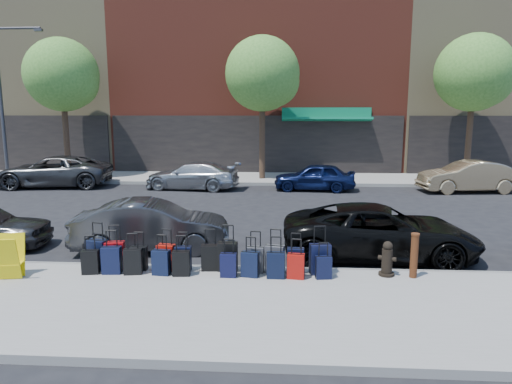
# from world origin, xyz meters

# --- Properties ---
(ground) EXTENTS (120.00, 120.00, 0.00)m
(ground) POSITION_xyz_m (0.00, 0.00, 0.00)
(ground) COLOR black
(ground) RESTS_ON ground
(sidewalk_near) EXTENTS (60.00, 4.00, 0.15)m
(sidewalk_near) POSITION_xyz_m (0.00, -6.50, 0.07)
(sidewalk_near) COLOR gray
(sidewalk_near) RESTS_ON ground
(sidewalk_far) EXTENTS (60.00, 4.00, 0.15)m
(sidewalk_far) POSITION_xyz_m (0.00, 10.00, 0.07)
(sidewalk_far) COLOR gray
(sidewalk_far) RESTS_ON ground
(curb_near) EXTENTS (60.00, 0.08, 0.15)m
(curb_near) POSITION_xyz_m (0.00, -4.48, 0.07)
(curb_near) COLOR gray
(curb_near) RESTS_ON ground
(curb_far) EXTENTS (60.00, 0.08, 0.15)m
(curb_far) POSITION_xyz_m (0.00, 7.98, 0.07)
(curb_far) COLOR gray
(curb_far) RESTS_ON ground
(building_left) EXTENTS (15.00, 12.12, 16.00)m
(building_left) POSITION_xyz_m (-16.00, 17.98, 7.98)
(building_left) COLOR #907E58
(building_left) RESTS_ON ground
(building_center) EXTENTS (17.00, 12.85, 20.00)m
(building_center) POSITION_xyz_m (0.00, 17.99, 9.98)
(building_center) COLOR maroon
(building_center) RESTS_ON ground
(building_right) EXTENTS (15.00, 12.12, 18.00)m
(building_right) POSITION_xyz_m (16.00, 17.99, 8.98)
(building_right) COLOR #907E58
(building_right) RESTS_ON ground
(tree_left) EXTENTS (3.80, 3.80, 7.27)m
(tree_left) POSITION_xyz_m (-9.86, 9.50, 5.41)
(tree_left) COLOR black
(tree_left) RESTS_ON sidewalk_far
(tree_center) EXTENTS (3.80, 3.80, 7.27)m
(tree_center) POSITION_xyz_m (0.64, 9.50, 5.41)
(tree_center) COLOR black
(tree_center) RESTS_ON sidewalk_far
(tree_right) EXTENTS (3.80, 3.80, 7.27)m
(tree_right) POSITION_xyz_m (11.14, 9.50, 5.41)
(tree_right) COLOR black
(tree_right) RESTS_ON sidewalk_far
(streetlight) EXTENTS (2.59, 0.18, 8.00)m
(streetlight) POSITION_xyz_m (-12.80, 8.80, 4.66)
(streetlight) COLOR #333338
(streetlight) RESTS_ON sidewalk_far
(suitcase_front_0) EXTENTS (0.48, 0.32, 1.05)m
(suitcase_front_0) POSITION_xyz_m (-2.48, -4.82, 0.48)
(suitcase_front_0) COLOR black
(suitcase_front_0) RESTS_ON sidewalk_near
(suitcase_front_1) EXTENTS (0.44, 0.29, 1.00)m
(suitcase_front_1) POSITION_xyz_m (-2.08, -4.81, 0.46)
(suitcase_front_1) COLOR #9B0A0E
(suitcase_front_1) RESTS_ON sidewalk_near
(suitcase_front_2) EXTENTS (0.35, 0.20, 0.85)m
(suitcase_front_2) POSITION_xyz_m (-1.53, -4.83, 0.42)
(suitcase_front_2) COLOR black
(suitcase_front_2) RESTS_ON sidewalk_near
(suitcase_front_3) EXTENTS (0.41, 0.27, 0.92)m
(suitcase_front_3) POSITION_xyz_m (-0.93, -4.79, 0.44)
(suitcase_front_3) COLOR #AA140B
(suitcase_front_3) RESTS_ON sidewalk_near
(suitcase_front_4) EXTENTS (0.37, 0.22, 0.87)m
(suitcase_front_4) POSITION_xyz_m (-0.54, -4.82, 0.42)
(suitcase_front_4) COLOR black
(suitcase_front_4) RESTS_ON sidewalk_near
(suitcase_front_5) EXTENTS (0.40, 0.24, 0.93)m
(suitcase_front_5) POSITION_xyz_m (0.05, -4.77, 0.44)
(suitcase_front_5) COLOR black
(suitcase_front_5) RESTS_ON sidewalk_near
(suitcase_front_6) EXTENTS (0.43, 0.25, 1.03)m
(suitcase_front_6) POSITION_xyz_m (0.44, -4.77, 0.47)
(suitcase_front_6) COLOR black
(suitcase_front_6) RESTS_ON sidewalk_near
(suitcase_front_7) EXTENTS (0.39, 0.23, 0.91)m
(suitcase_front_7) POSITION_xyz_m (1.05, -4.82, 0.44)
(suitcase_front_7) COLOR #37373C
(suitcase_front_7) RESTS_ON sidewalk_near
(suitcase_front_8) EXTENTS (0.44, 0.30, 0.97)m
(suitcase_front_8) POSITION_xyz_m (1.48, -4.82, 0.45)
(suitcase_front_8) COLOR #3C3C41
(suitcase_front_8) RESTS_ON sidewalk_near
(suitcase_front_9) EXTENTS (0.37, 0.22, 0.88)m
(suitcase_front_9) POSITION_xyz_m (1.93, -4.79, 0.43)
(suitcase_front_9) COLOR black
(suitcase_front_9) RESTS_ON sidewalk_near
(suitcase_front_10) EXTENTS (0.47, 0.31, 1.05)m
(suitcase_front_10) POSITION_xyz_m (2.46, -4.83, 0.48)
(suitcase_front_10) COLOR black
(suitcase_front_10) RESTS_ON sidewalk_near
(suitcase_back_0) EXTENTS (0.38, 0.26, 0.85)m
(suitcase_back_0) POSITION_xyz_m (-2.50, -5.15, 0.41)
(suitcase_back_0) COLOR black
(suitcase_back_0) RESTS_ON sidewalk_near
(suitcase_back_1) EXTENTS (0.42, 0.26, 0.95)m
(suitcase_back_1) POSITION_xyz_m (-2.05, -5.09, 0.45)
(suitcase_back_1) COLOR black
(suitcase_back_1) RESTS_ON sidewalk_near
(suitcase_back_2) EXTENTS (0.41, 0.28, 0.89)m
(suitcase_back_2) POSITION_xyz_m (-1.58, -5.10, 0.43)
(suitcase_back_2) COLOR black
(suitcase_back_2) RESTS_ON sidewalk_near
(suitcase_back_3) EXTENTS (0.39, 0.25, 0.88)m
(suitcase_back_3) POSITION_xyz_m (-0.96, -5.11, 0.42)
(suitcase_back_3) COLOR black
(suitcase_back_3) RESTS_ON sidewalk_near
(suitcase_back_4) EXTENTS (0.38, 0.24, 0.87)m
(suitcase_back_4) POSITION_xyz_m (-0.52, -5.13, 0.42)
(suitcase_back_4) COLOR black
(suitcase_back_4) RESTS_ON sidewalk_near
(suitcase_back_6) EXTENTS (0.35, 0.21, 0.82)m
(suitcase_back_6) POSITION_xyz_m (0.51, -5.14, 0.41)
(suitcase_back_6) COLOR black
(suitcase_back_6) RESTS_ON sidewalk_near
(suitcase_back_7) EXTENTS (0.39, 0.27, 0.86)m
(suitcase_back_7) POSITION_xyz_m (0.96, -5.10, 0.42)
(suitcase_back_7) COLOR black
(suitcase_back_7) RESTS_ON sidewalk_near
(suitcase_back_8) EXTENTS (0.38, 0.22, 0.89)m
(suitcase_back_8) POSITION_xyz_m (1.51, -5.15, 0.43)
(suitcase_back_8) COLOR black
(suitcase_back_8) RESTS_ON sidewalk_near
(suitcase_back_9) EXTENTS (0.38, 0.25, 0.85)m
(suitcase_back_9) POSITION_xyz_m (1.93, -5.15, 0.41)
(suitcase_back_9) COLOR #9D0F0A
(suitcase_back_9) RESTS_ON sidewalk_near
(suitcase_back_10) EXTENTS (0.35, 0.23, 0.78)m
(suitcase_back_10) POSITION_xyz_m (2.51, -5.12, 0.39)
(suitcase_back_10) COLOR black
(suitcase_back_10) RESTS_ON sidewalk_near
(fire_hydrant) EXTENTS (0.38, 0.34, 0.75)m
(fire_hydrant) POSITION_xyz_m (3.88, -4.85, 0.50)
(fire_hydrant) COLOR black
(fire_hydrant) RESTS_ON sidewalk_near
(bollard) EXTENTS (0.18, 0.18, 0.96)m
(bollard) POSITION_xyz_m (4.42, -4.94, 0.64)
(bollard) COLOR #38190C
(bollard) RESTS_ON sidewalk_near
(display_rack) EXTENTS (0.60, 0.64, 0.91)m
(display_rack) POSITION_xyz_m (-4.08, -5.50, 0.60)
(display_rack) COLOR yellow
(display_rack) RESTS_ON sidewalk_near
(car_near_1) EXTENTS (4.17, 1.91, 1.33)m
(car_near_1) POSITION_xyz_m (-1.79, -2.92, 0.66)
(car_near_1) COLOR #323234
(car_near_1) RESTS_ON ground
(car_near_2) EXTENTS (4.91, 2.48, 1.33)m
(car_near_2) POSITION_xyz_m (4.07, -3.15, 0.67)
(car_near_2) COLOR black
(car_near_2) RESTS_ON ground
(car_far_0) EXTENTS (5.68, 3.14, 1.51)m
(car_far_0) POSITION_xyz_m (-9.56, 7.01, 0.75)
(car_far_0) COLOR #37373A
(car_far_0) RESTS_ON ground
(car_far_1) EXTENTS (4.61, 2.32, 1.28)m
(car_far_1) POSITION_xyz_m (-2.68, 6.75, 0.64)
(car_far_1) COLOR #B0B2B7
(car_far_1) RESTS_ON ground
(car_far_2) EXTENTS (3.83, 1.78, 1.27)m
(car_far_2) POSITION_xyz_m (3.08, 6.73, 0.64)
(car_far_2) COLOR #0D153A
(car_far_2) RESTS_ON ground
(car_far_3) EXTENTS (4.50, 1.97, 1.44)m
(car_far_3) POSITION_xyz_m (10.02, 6.69, 0.72)
(car_far_3) COLOR tan
(car_far_3) RESTS_ON ground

